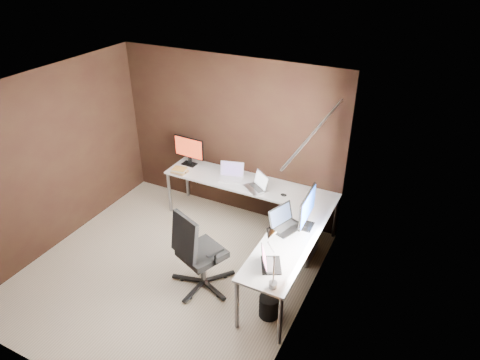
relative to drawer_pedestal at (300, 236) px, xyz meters
name	(u,v)px	position (x,y,z in m)	size (l,w,h in m)	color
room	(187,195)	(-1.09, -1.08, 0.98)	(3.60, 3.60, 2.50)	#C2B497
desk	(259,207)	(-0.59, -0.11, 0.38)	(2.65, 2.25, 0.73)	white
drawer_pedestal	(300,236)	(0.00, 0.00, 0.00)	(0.42, 0.50, 0.60)	white
monitor_left	(189,149)	(-2.06, 0.46, 0.69)	(0.53, 0.16, 0.46)	black
monitor_right	(307,208)	(0.16, -0.32, 0.71)	(0.15, 0.60, 0.49)	black
laptop_white	(231,175)	(-1.25, 0.35, 0.48)	(0.41, 0.34, 0.24)	white
laptop_silver	(258,185)	(-0.77, 0.25, 0.48)	(0.42, 0.40, 0.23)	silver
laptop_black_big	(284,223)	(-0.09, -0.44, 0.49)	(0.41, 0.48, 0.27)	black
laptop_black_small	(269,263)	(0.03, -1.21, 0.48)	(0.34, 0.37, 0.21)	black
book_stack	(180,171)	(-2.05, 0.15, 0.46)	(0.24, 0.20, 0.07)	#A57D58
mouse_left	(184,173)	(-1.97, 0.15, 0.45)	(0.09, 0.06, 0.03)	black
mouse_corner	(284,195)	(-0.36, 0.23, 0.45)	(0.09, 0.06, 0.04)	black
desk_lamp	(271,251)	(0.14, -1.43, 0.84)	(0.20, 0.24, 0.66)	slate
office_chair	(200,265)	(-0.91, -1.17, 0.04)	(0.64, 0.68, 1.14)	black
wastebasket	(269,306)	(0.07, -1.23, -0.16)	(0.24, 0.24, 0.28)	black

